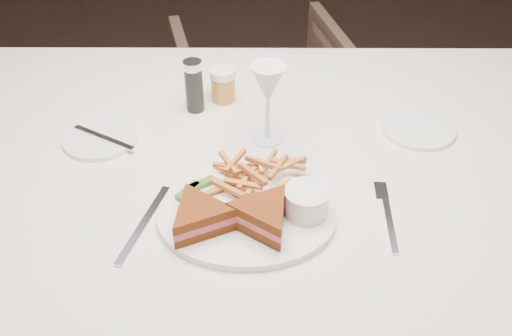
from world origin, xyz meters
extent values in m
plane|color=black|center=(0.00, 0.00, 0.00)|extent=(5.00, 5.00, 0.00)
cube|color=silver|center=(0.38, -0.31, 0.38)|extent=(1.63, 1.13, 0.75)
imported|color=#4F3B30|center=(0.35, 0.66, 0.31)|extent=(0.75, 0.72, 0.63)
ellipsoid|color=white|center=(0.37, -0.44, 0.76)|extent=(0.33, 0.27, 0.01)
cube|color=silver|center=(0.18, -0.47, 0.75)|extent=(0.06, 0.20, 0.00)
cylinder|color=white|center=(0.04, -0.22, 0.76)|extent=(0.16, 0.16, 0.01)
cylinder|color=white|center=(0.72, -0.14, 0.76)|extent=(0.16, 0.16, 0.01)
cylinder|color=black|center=(0.22, -0.09, 0.81)|extent=(0.04, 0.04, 0.12)
cylinder|color=#B0762A|center=(0.28, -0.04, 0.79)|extent=(0.06, 0.06, 0.08)
cube|color=#3C6222|center=(0.28, -0.37, 0.77)|extent=(0.05, 0.05, 0.01)
cube|color=#3C6222|center=(0.25, -0.39, 0.77)|extent=(0.04, 0.06, 0.01)
cylinder|color=white|center=(0.47, -0.43, 0.79)|extent=(0.08, 0.08, 0.05)
camera|label=1|loc=(0.42, -1.18, 1.47)|focal=40.00mm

